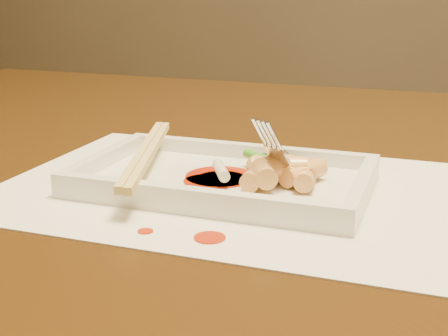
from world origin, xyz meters
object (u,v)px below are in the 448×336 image
(chopstick_a, at_px, (143,152))
(fork, at_px, (307,100))
(table, at_px, (257,231))
(plate_base, at_px, (224,183))
(placemat, at_px, (224,188))

(chopstick_a, distance_m, fork, 0.16)
(table, distance_m, chopstick_a, 0.21)
(plate_base, height_order, chopstick_a, chopstick_a)
(chopstick_a, height_order, fork, fork)
(placemat, relative_size, plate_base, 1.54)
(plate_base, xyz_separation_m, fork, (0.07, 0.02, 0.08))
(placemat, bearing_deg, fork, 14.42)
(fork, bearing_deg, plate_base, -165.58)
(table, xyz_separation_m, plate_base, (0.01, -0.15, 0.11))
(placemat, bearing_deg, table, 94.09)
(chopstick_a, bearing_deg, placemat, 0.00)
(placemat, height_order, plate_base, plate_base)
(table, height_order, fork, fork)
(table, xyz_separation_m, placemat, (0.01, -0.15, 0.10))
(placemat, xyz_separation_m, fork, (0.07, 0.02, 0.08))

